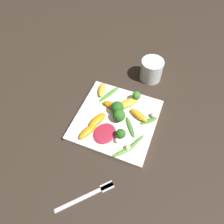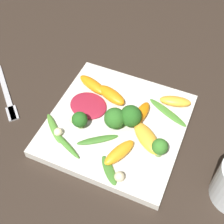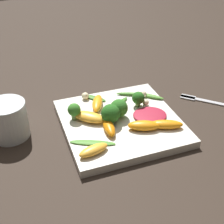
{
  "view_description": "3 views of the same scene",
  "coord_description": "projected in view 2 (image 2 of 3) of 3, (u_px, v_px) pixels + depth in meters",
  "views": [
    {
      "loc": [
        0.13,
        -0.37,
        0.62
      ],
      "look_at": [
        -0.02,
        0.01,
        0.03
      ],
      "focal_mm": 35.0,
      "sensor_mm": 36.0,
      "label": 1
    },
    {
      "loc": [
        0.33,
        0.13,
        0.51
      ],
      "look_at": [
        -0.0,
        -0.01,
        0.04
      ],
      "focal_mm": 50.0,
      "sensor_mm": 36.0,
      "label": 2
    },
    {
      "loc": [
        -0.53,
        0.21,
        0.43
      ],
      "look_at": [
        0.01,
        0.02,
        0.04
      ],
      "focal_mm": 50.0,
      "sensor_mm": 36.0,
      "label": 3
    }
  ],
  "objects": [
    {
      "name": "arugula_sprig_2",
      "position": [
        109.0,
        170.0,
        0.54
      ],
      "size": [
        0.06,
        0.05,
        0.01
      ],
      "color": "#3D7528",
      "rests_on": "plate"
    },
    {
      "name": "arugula_sprig_4",
      "position": [
        98.0,
        140.0,
        0.58
      ],
      "size": [
        0.06,
        0.07,
        0.01
      ],
      "color": "#3D7528",
      "rests_on": "plate"
    },
    {
      "name": "broccoli_floret_2",
      "position": [
        80.0,
        120.0,
        0.58
      ],
      "size": [
        0.03,
        0.03,
        0.04
      ],
      "color": "#7A9E51",
      "rests_on": "plate"
    },
    {
      "name": "radicchio_leaf_0",
      "position": [
        88.0,
        105.0,
        0.63
      ],
      "size": [
        0.08,
        0.09,
        0.01
      ],
      "color": "maroon",
      "rests_on": "plate"
    },
    {
      "name": "ground_plane",
      "position": [
        117.0,
        127.0,
        0.62
      ],
      "size": [
        2.4,
        2.4,
        0.0
      ],
      "primitive_type": "plane",
      "color": "#2D231C"
    },
    {
      "name": "plate",
      "position": [
        117.0,
        125.0,
        0.61
      ],
      "size": [
        0.26,
        0.26,
        0.02
      ],
      "color": "silver",
      "rests_on": "ground_plane"
    },
    {
      "name": "fork",
      "position": [
        7.0,
        97.0,
        0.67
      ],
      "size": [
        0.13,
        0.14,
        0.01
      ],
      "color": "#B2B2B7",
      "rests_on": "ground_plane"
    },
    {
      "name": "arugula_sprig_3",
      "position": [
        54.0,
        128.0,
        0.59
      ],
      "size": [
        0.06,
        0.06,
        0.01
      ],
      "color": "#518E33",
      "rests_on": "plate"
    },
    {
      "name": "arugula_sprig_0",
      "position": [
        168.0,
        112.0,
        0.62
      ],
      "size": [
        0.05,
        0.09,
        0.0
      ],
      "color": "#47842D",
      "rests_on": "plate"
    },
    {
      "name": "orange_segment_3",
      "position": [
        147.0,
        138.0,
        0.57
      ],
      "size": [
        0.07,
        0.08,
        0.02
      ],
      "color": "#FCAD33",
      "rests_on": "plate"
    },
    {
      "name": "orange_segment_0",
      "position": [
        93.0,
        85.0,
        0.66
      ],
      "size": [
        0.05,
        0.08,
        0.02
      ],
      "color": "orange",
      "rests_on": "plate"
    },
    {
      "name": "broccoli_floret_3",
      "position": [
        131.0,
        116.0,
        0.58
      ],
      "size": [
        0.04,
        0.04,
        0.05
      ],
      "color": "#7A9E51",
      "rests_on": "plate"
    },
    {
      "name": "macadamia_nut_2",
      "position": [
        119.0,
        177.0,
        0.52
      ],
      "size": [
        0.02,
        0.02,
        0.02
      ],
      "color": "beige",
      "rests_on": "plate"
    },
    {
      "name": "orange_segment_2",
      "position": [
        111.0,
        95.0,
        0.64
      ],
      "size": [
        0.05,
        0.07,
        0.02
      ],
      "color": "orange",
      "rests_on": "plate"
    },
    {
      "name": "orange_segment_5",
      "position": [
        119.0,
        152.0,
        0.55
      ],
      "size": [
        0.07,
        0.05,
        0.02
      ],
      "color": "orange",
      "rests_on": "plate"
    },
    {
      "name": "macadamia_nut_0",
      "position": [
        58.0,
        132.0,
        0.58
      ],
      "size": [
        0.02,
        0.02,
        0.02
      ],
      "color": "beige",
      "rests_on": "plate"
    },
    {
      "name": "broccoli_floret_0",
      "position": [
        116.0,
        119.0,
        0.58
      ],
      "size": [
        0.04,
        0.04,
        0.04
      ],
      "color": "#84AD5B",
      "rests_on": "plate"
    },
    {
      "name": "broccoli_floret_1",
      "position": [
        160.0,
        147.0,
        0.54
      ],
      "size": [
        0.03,
        0.03,
        0.04
      ],
      "color": "#7A9E51",
      "rests_on": "plate"
    },
    {
      "name": "macadamia_nut_1",
      "position": [
        73.0,
        119.0,
        0.6
      ],
      "size": [
        0.02,
        0.02,
        0.02
      ],
      "color": "beige",
      "rests_on": "plate"
    },
    {
      "name": "orange_segment_4",
      "position": [
        141.0,
        114.0,
        0.61
      ],
      "size": [
        0.06,
        0.03,
        0.02
      ],
      "color": "orange",
      "rests_on": "plate"
    },
    {
      "name": "arugula_sprig_1",
      "position": [
        64.0,
        143.0,
        0.57
      ],
      "size": [
        0.05,
        0.08,
        0.01
      ],
      "color": "#47842D",
      "rests_on": "plate"
    },
    {
      "name": "orange_segment_1",
      "position": [
        175.0,
        101.0,
        0.63
      ],
      "size": [
        0.04,
        0.07,
        0.02
      ],
      "color": "#FCAD33",
      "rests_on": "plate"
    }
  ]
}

